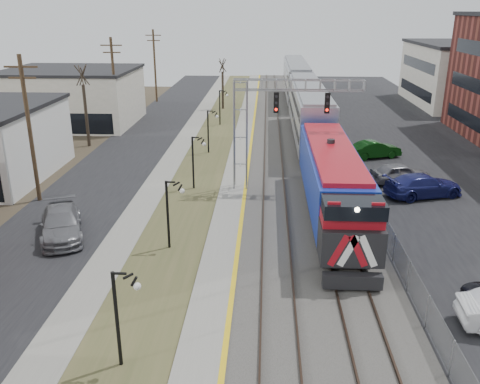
{
  "coord_description": "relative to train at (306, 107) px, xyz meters",
  "views": [
    {
      "loc": [
        1.32,
        -7.58,
        12.76
      ],
      "look_at": [
        -0.13,
        20.34,
        2.6
      ],
      "focal_mm": 38.0,
      "sensor_mm": 36.0,
      "label": 1
    }
  ],
  "objects": [
    {
      "name": "signal_gantry",
      "position": [
        -4.28,
        -18.53,
        2.7
      ],
      "size": [
        9.0,
        1.07,
        8.15
      ],
      "color": "gray",
      "rests_on": "ground"
    },
    {
      "name": "fence",
      "position": [
        2.7,
        -11.52,
        -2.08
      ],
      "size": [
        0.04,
        120.0,
        1.6
      ],
      "primitive_type": "cube",
      "color": "gray",
      "rests_on": "ground"
    },
    {
      "name": "car_lot_f",
      "position": [
        5.62,
        -9.41,
        -2.12
      ],
      "size": [
        4.93,
        3.06,
        1.53
      ],
      "primitive_type": "imported",
      "rotation": [
        0.0,
        0.0,
        1.91
      ],
      "color": "#0B370C",
      "rests_on": "ground"
    },
    {
      "name": "sidewalk",
      "position": [
        -12.5,
        -11.52,
        -2.84
      ],
      "size": [
        2.0,
        120.0,
        0.08
      ],
      "primitive_type": "cube",
      "color": "gray",
      "rests_on": "ground"
    },
    {
      "name": "platform_edge",
      "position": [
        -5.62,
        -11.52,
        -2.64
      ],
      "size": [
        0.24,
        120.0,
        0.01
      ],
      "primitive_type": "cube",
      "color": "gold",
      "rests_on": "platform"
    },
    {
      "name": "ballast_bed",
      "position": [
        -1.5,
        -11.52,
        -2.78
      ],
      "size": [
        8.0,
        120.0,
        0.2
      ],
      "primitive_type": "cube",
      "color": "#595651",
      "rests_on": "ground"
    },
    {
      "name": "track_near",
      "position": [
        -3.5,
        -11.52,
        -2.61
      ],
      "size": [
        1.58,
        120.0,
        0.15
      ],
      "color": "#2D2119",
      "rests_on": "ballast_bed"
    },
    {
      "name": "lampposts",
      "position": [
        -9.5,
        -28.23,
        -0.88
      ],
      "size": [
        0.14,
        62.14,
        4.0
      ],
      "color": "black",
      "rests_on": "ground"
    },
    {
      "name": "train",
      "position": [
        0.0,
        0.0,
        0.0
      ],
      "size": [
        3.0,
        63.05,
        5.33
      ],
      "color": "#132C9E",
      "rests_on": "ground"
    },
    {
      "name": "bare_trees",
      "position": [
        -18.16,
        -7.61,
        -0.18
      ],
      "size": [
        12.3,
        42.3,
        5.95
      ],
      "color": "#382D23",
      "rests_on": "ground"
    },
    {
      "name": "car_lot_e",
      "position": [
        6.17,
        -16.43,
        -2.1
      ],
      "size": [
        4.9,
        2.89,
        1.57
      ],
      "primitive_type": "imported",
      "rotation": [
        0.0,
        0.0,
        1.81
      ],
      "color": "slate",
      "rests_on": "ground"
    },
    {
      "name": "utility_poles",
      "position": [
        -20.0,
        -21.52,
        2.12
      ],
      "size": [
        0.28,
        80.28,
        10.0
      ],
      "color": "#4C3823",
      "rests_on": "ground"
    },
    {
      "name": "street_west",
      "position": [
        -17.0,
        -11.52,
        -2.86
      ],
      "size": [
        7.0,
        120.0,
        0.04
      ],
      "primitive_type": "cube",
      "color": "black",
      "rests_on": "ground"
    },
    {
      "name": "car_street_b",
      "position": [
        -16.1,
        -27.34,
        -2.07
      ],
      "size": [
        4.21,
        6.08,
        1.64
      ],
      "primitive_type": "imported",
      "rotation": [
        0.0,
        0.0,
        0.38
      ],
      "color": "slate",
      "rests_on": "ground"
    },
    {
      "name": "track_far",
      "position": [
        -0.0,
        -11.52,
        -2.61
      ],
      "size": [
        1.58,
        120.0,
        0.15
      ],
      "color": "#2D2119",
      "rests_on": "ballast_bed"
    },
    {
      "name": "grass_median",
      "position": [
        -9.5,
        -11.52,
        -2.85
      ],
      "size": [
        4.0,
        120.0,
        0.06
      ],
      "primitive_type": "cube",
      "color": "#444927",
      "rests_on": "ground"
    },
    {
      "name": "platform",
      "position": [
        -6.5,
        -11.52,
        -2.76
      ],
      "size": [
        2.0,
        120.0,
        0.24
      ],
      "primitive_type": "cube",
      "color": "gray",
      "rests_on": "ground"
    },
    {
      "name": "parking_lot",
      "position": [
        10.5,
        -11.52,
        -2.86
      ],
      "size": [
        16.0,
        120.0,
        0.04
      ],
      "primitive_type": "cube",
      "color": "black",
      "rests_on": "ground"
    },
    {
      "name": "car_lot_d",
      "position": [
        7.1,
        -19.34,
        -2.06
      ],
      "size": [
        6.07,
        3.89,
        1.64
      ],
      "primitive_type": "imported",
      "rotation": [
        0.0,
        0.0,
        1.88
      ],
      "color": "navy",
      "rests_on": "ground"
    }
  ]
}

